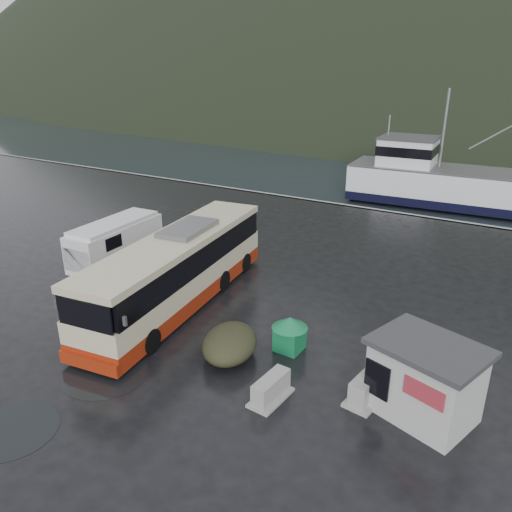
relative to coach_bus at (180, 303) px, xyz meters
The scene contains 13 objects.
ground 1.77m from the coach_bus, 48.83° to the right, with size 160.00×160.00×0.00m, color black.
harbor_water 108.67m from the coach_bus, 89.38° to the left, with size 300.00×180.00×0.02m, color black.
quay_edge 18.70m from the coach_bus, 86.42° to the left, with size 160.00×0.60×1.50m, color #999993.
coach_bus is the anchor object (origin of this frame).
white_van 6.15m from the coach_bus, 160.64° to the left, with size 1.92×5.57×2.32m, color white, non-canonical shape.
waste_bin_left 3.60m from the coach_bus, 78.24° to the right, with size 1.05×1.05×1.46m, color #147241, non-canonical shape.
waste_bin_right 5.95m from the coach_bus, ahead, with size 0.97×0.97×1.35m, color #147241, non-canonical shape.
dome_tent 4.86m from the coach_bus, 29.91° to the right, with size 1.94×2.72×1.07m, color #2D2E1C, non-canonical shape.
ticket_kiosk 11.17m from the coach_bus, 10.99° to the right, with size 3.12×2.36×2.44m, color beige, non-canonical shape.
jersey_barrier_a 7.71m from the coach_bus, 29.79° to the right, with size 0.81×1.63×0.81m, color #999993, non-canonical shape.
jersey_barrier_b 9.59m from the coach_bus, 13.51° to the right, with size 0.90×1.79×0.90m, color #999993, non-canonical shape.
fishing_trawler 28.76m from the coach_bus, 74.12° to the left, with size 22.91×5.05×9.17m, color white, non-canonical shape.
puddles 7.09m from the coach_bus, 81.80° to the right, with size 3.01×6.18×0.01m.
Camera 1 is at (11.75, -14.02, 10.13)m, focal length 35.00 mm.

